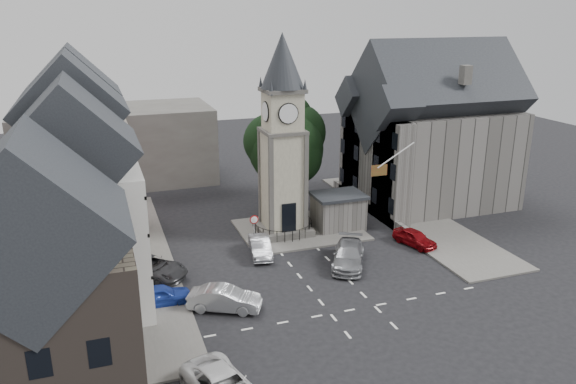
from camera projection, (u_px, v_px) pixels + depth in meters
name	position (u px, v px, depth m)	size (l,w,h in m)	color
ground	(319.00, 273.00, 39.86)	(120.00, 120.00, 0.00)	black
pavement_west	(131.00, 263.00, 41.31)	(6.00, 30.00, 0.14)	#595651
pavement_east	(408.00, 216.00, 50.79)	(6.00, 26.00, 0.14)	#595651
central_island	(300.00, 230.00, 47.49)	(10.00, 8.00, 0.16)	#595651
road_markings	(353.00, 310.00, 34.92)	(20.00, 8.00, 0.01)	silver
clock_tower	(283.00, 138.00, 44.54)	(4.86, 4.86, 16.25)	#4C4944
stone_shelter	(338.00, 211.00, 47.63)	(4.30, 3.30, 3.08)	#56534F
town_tree	(286.00, 138.00, 50.02)	(7.20, 7.20, 10.80)	black
warning_sign_post	(254.00, 225.00, 43.12)	(0.70, 0.19, 2.85)	black
terrace_pink	(79.00, 150.00, 47.35)	(8.10, 7.60, 12.80)	tan
terrace_cream	(78.00, 174.00, 40.16)	(8.10, 7.60, 12.80)	beige
terrace_tudor	(78.00, 216.00, 33.09)	(8.10, 7.60, 12.00)	silver
building_sw_stone	(42.00, 305.00, 24.80)	(8.60, 7.60, 10.40)	#4E423A
backdrop_west	(117.00, 146.00, 60.02)	(20.00, 10.00, 8.00)	#4C4944
east_building	(429.00, 139.00, 52.71)	(14.40, 11.40, 12.60)	#56534F
east_boundary_wall	(370.00, 208.00, 51.59)	(0.40, 16.00, 0.90)	#56534F
flagpole	(396.00, 155.00, 43.81)	(3.68, 0.10, 2.74)	white
car_west_blue	(160.00, 295.00, 35.35)	(1.56, 3.88, 1.32)	#1D37A0
car_west_silver	(225.00, 299.00, 34.73)	(1.58, 4.53, 1.49)	#A9ACB1
car_west_grey	(148.00, 268.00, 38.85)	(2.59, 5.62, 1.56)	#2F2F32
car_island_silver	(260.00, 247.00, 42.57)	(1.45, 4.16, 1.37)	gray
car_island_east	(348.00, 255.00, 40.86)	(2.17, 5.34, 1.55)	gray
car_east_red	(415.00, 238.00, 44.34)	(1.52, 3.78, 1.29)	maroon
pedestrian	(394.00, 215.00, 48.65)	(0.66, 0.43, 1.80)	#C0AD9F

